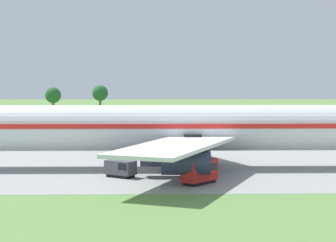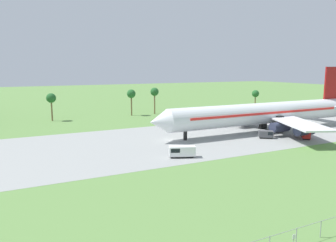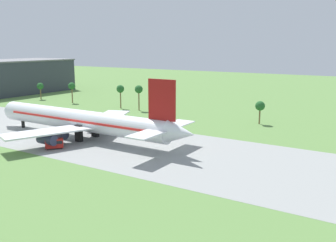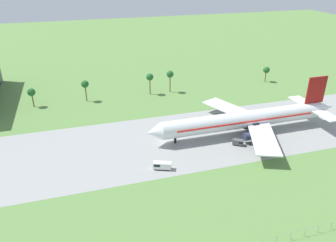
% 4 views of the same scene
% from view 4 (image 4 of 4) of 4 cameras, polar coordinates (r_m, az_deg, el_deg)
% --- Properties ---
extents(ground_plane, '(600.00, 600.00, 0.00)m').
position_cam_4_polar(ground_plane, '(123.45, -0.60, -3.65)').
color(ground_plane, '#5B8442').
extents(taxiway_strip, '(320.00, 44.00, 0.02)m').
position_cam_4_polar(taxiway_strip, '(123.44, -0.60, -3.64)').
color(taxiway_strip, gray).
rests_on(taxiway_strip, ground_plane).
extents(jet_airliner, '(80.25, 52.73, 20.21)m').
position_cam_4_polar(jet_airliner, '(131.47, 13.75, 0.32)').
color(jet_airliner, white).
rests_on(jet_airliner, ground_plane).
extents(baggage_tug, '(4.80, 5.04, 2.96)m').
position_cam_4_polar(baggage_tug, '(124.44, 17.30, -3.86)').
color(baggage_tug, black).
rests_on(baggage_tug, ground_plane).
extents(fuel_truck, '(6.17, 4.06, 2.58)m').
position_cam_4_polar(fuel_truck, '(107.47, -1.12, -7.76)').
color(fuel_truck, black).
rests_on(fuel_truck, ground_plane).
extents(catering_van, '(4.35, 3.87, 2.21)m').
position_cam_4_polar(catering_van, '(123.52, 12.16, -3.64)').
color(catering_van, black).
rests_on(catering_van, ground_plane).
extents(palm_tree_row, '(126.21, 3.60, 11.44)m').
position_cam_4_polar(palm_tree_row, '(165.00, -3.91, 7.25)').
color(palm_tree_row, brown).
rests_on(palm_tree_row, ground_plane).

